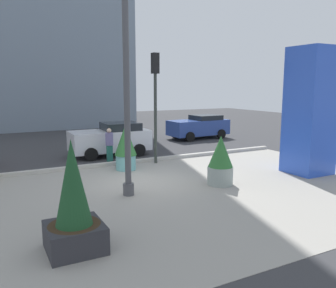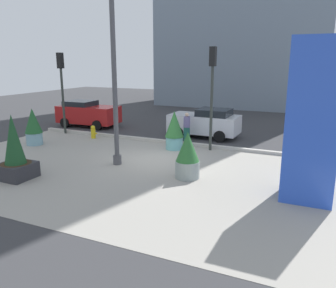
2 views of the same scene
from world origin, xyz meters
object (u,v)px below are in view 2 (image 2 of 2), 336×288
car_intersection (205,123)px  lamp_post (114,74)px  art_pillar_blue (313,121)px  car_curb_west (88,113)px  potted_plant_mid_plaza (33,126)px  potted_plant_near_right (15,153)px  traffic_light_far_side (212,82)px  potted_plant_near_left (174,130)px  traffic_light_corner (62,80)px  potted_plant_curbside (188,156)px  fire_hydrant (93,132)px  pedestrian_by_curb (187,126)px

car_intersection → lamp_post: bearing=-104.1°
art_pillar_blue → car_curb_west: bearing=153.1°
potted_plant_mid_plaza → potted_plant_near_right: 5.49m
traffic_light_far_side → car_intersection: 3.90m
potted_plant_near_left → traffic_light_corner: traffic_light_corner is taller
potted_plant_curbside → traffic_light_corner: (-9.80, 4.52, 2.34)m
potted_plant_mid_plaza → fire_hydrant: 3.23m
lamp_post → potted_plant_near_left: (1.20, 3.37, -2.80)m
traffic_light_corner → car_curb_west: size_ratio=1.16×
potted_plant_near_right → traffic_light_far_side: 9.18m
traffic_light_corner → car_intersection: 8.83m
potted_plant_near_right → car_curb_west: potted_plant_near_right is taller
potted_plant_near_left → pedestrian_by_curb: bearing=92.6°
lamp_post → traffic_light_far_side: (2.89, 3.97, -0.47)m
potted_plant_mid_plaza → potted_plant_curbside: potted_plant_mid_plaza is taller
fire_hydrant → traffic_light_far_side: bearing=2.3°
potted_plant_near_right → car_intersection: (4.14, 9.84, -0.15)m
traffic_light_corner → car_curb_west: (-0.14, 2.46, -2.34)m
potted_plant_near_right → car_curb_west: bearing=112.9°
car_curb_west → pedestrian_by_curb: 7.79m
pedestrian_by_curb → car_intersection: bearing=68.4°
traffic_light_corner → pedestrian_by_curb: traffic_light_corner is taller
traffic_light_corner → traffic_light_far_side: bearing=-1.0°
potted_plant_near_left → pedestrian_by_curb: size_ratio=1.22×
lamp_post → car_intersection: lamp_post is taller
car_intersection → car_curb_west: car_curb_west is taller
potted_plant_near_left → potted_plant_near_right: bearing=-119.4°
potted_plant_mid_plaza → traffic_light_far_side: traffic_light_far_side is taller
potted_plant_near_left → traffic_light_far_side: size_ratio=0.39×
car_curb_west → potted_plant_mid_plaza: bearing=-83.0°
car_curb_west → pedestrian_by_curb: (7.67, -1.33, -0.00)m
potted_plant_near_right → potted_plant_near_left: size_ratio=1.27×
art_pillar_blue → lamp_post: bearing=175.6°
lamp_post → traffic_light_far_side: 4.93m
lamp_post → potted_plant_curbside: (3.38, -0.39, -2.92)m
fire_hydrant → car_intersection: bearing=28.0°
potted_plant_near_right → car_curb_west: (-4.11, 9.72, -0.12)m
potted_plant_mid_plaza → potted_plant_curbside: (9.28, -1.54, -0.12)m
art_pillar_blue → car_intersection: bearing=129.1°
art_pillar_blue → potted_plant_near_right: art_pillar_blue is taller
art_pillar_blue → car_curb_west: 15.96m
art_pillar_blue → traffic_light_far_side: (-4.71, 4.54, 0.80)m
lamp_post → fire_hydrant: (-4.00, 3.69, -3.43)m
potted_plant_near_right → car_curb_west: size_ratio=0.60×
potted_plant_curbside → traffic_light_corner: traffic_light_corner is taller
car_intersection → traffic_light_far_side: bearing=-66.3°
traffic_light_corner → car_curb_west: traffic_light_corner is taller
art_pillar_blue → traffic_light_corner: size_ratio=1.06×
potted_plant_near_right → traffic_light_far_side: size_ratio=0.49×
potted_plant_near_left → car_intersection: potted_plant_near_left is taller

